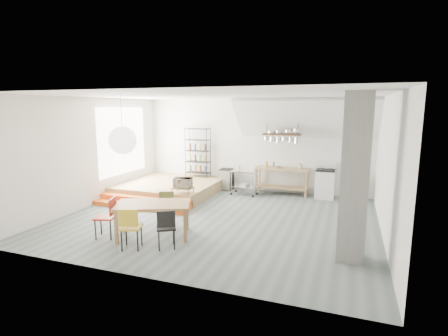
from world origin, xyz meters
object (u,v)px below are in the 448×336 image
at_px(rolling_cart, 244,179).
at_px(mini_fridge, 226,179).
at_px(dining_table, 153,207).
at_px(stove, 325,184).

xyz_separation_m(rolling_cart, mini_fridge, (-0.83, 0.53, -0.16)).
bearing_deg(rolling_cart, mini_fridge, 152.98).
bearing_deg(rolling_cart, dining_table, -95.04).
height_order(dining_table, mini_fridge, dining_table).
bearing_deg(stove, mini_fridge, 179.26).
relative_size(stove, rolling_cart, 1.33).
height_order(stove, mini_fridge, stove).
xyz_separation_m(stove, rolling_cart, (-2.57, -0.49, 0.06)).
bearing_deg(dining_table, rolling_cart, 56.15).
distance_m(stove, mini_fridge, 3.40).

